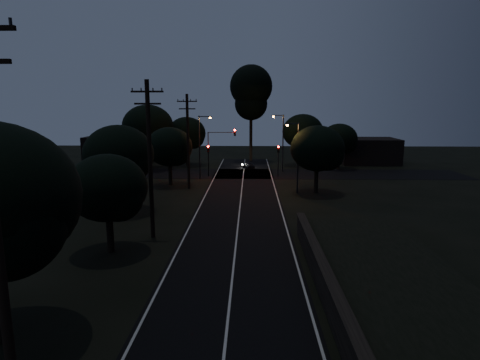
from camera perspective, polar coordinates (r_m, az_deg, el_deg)
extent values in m
cube|color=black|center=(35.57, -0.09, -4.54)|extent=(8.00, 70.00, 0.02)
cube|color=black|center=(55.11, 0.50, 0.91)|extent=(60.00, 8.00, 0.02)
cube|color=beige|center=(35.56, -0.09, -4.52)|extent=(0.12, 70.00, 0.01)
cube|color=beige|center=(35.86, -6.10, -4.45)|extent=(0.12, 70.00, 0.01)
cube|color=beige|center=(35.66, 5.97, -4.54)|extent=(0.12, 70.00, 0.01)
cube|color=black|center=(17.92, 13.73, -18.26)|extent=(0.40, 26.00, 1.50)
cube|color=black|center=(17.55, 13.85, -15.97)|extent=(0.55, 26.00, 0.10)
cube|color=black|center=(18.97, 24.31, -17.74)|extent=(6.50, 26.00, 1.20)
cylinder|color=black|center=(28.44, -12.68, 2.66)|extent=(0.30, 0.30, 11.00)
cube|color=black|center=(28.20, -13.08, 12.15)|extent=(2.20, 0.12, 0.12)
cube|color=black|center=(28.19, -13.01, 10.53)|extent=(1.80, 0.12, 0.12)
cylinder|color=black|center=(45.04, -7.41, 5.36)|extent=(0.30, 0.30, 10.50)
cube|color=black|center=(44.86, -7.55, 11.03)|extent=(2.20, 0.12, 0.12)
cube|color=black|center=(44.86, -7.52, 10.01)|extent=(1.80, 0.12, 0.12)
sphere|color=black|center=(16.71, -30.25, -5.29)|extent=(4.18, 4.18, 4.18)
cylinder|color=black|center=(27.16, -17.98, -7.35)|extent=(0.44, 0.44, 2.35)
ellipsoid|color=black|center=(26.41, -18.36, -1.05)|extent=(4.99, 4.99, 4.24)
sphere|color=black|center=(25.77, -16.84, -2.38)|extent=(2.99, 2.99, 2.99)
cylinder|color=black|center=(37.03, -16.56, -2.16)|extent=(0.44, 0.44, 2.81)
ellipsoid|color=black|center=(36.43, -16.87, 3.49)|extent=(6.06, 6.06, 5.15)
sphere|color=black|center=(35.61, -15.50, 2.42)|extent=(3.63, 3.63, 3.63)
cylinder|color=black|center=(47.95, -9.88, 0.79)|extent=(0.44, 0.44, 2.51)
ellipsoid|color=black|center=(47.51, -10.01, 4.68)|extent=(5.36, 5.36, 4.56)
sphere|color=black|center=(46.87, -8.99, 3.97)|extent=(3.22, 3.22, 3.22)
cylinder|color=black|center=(63.60, -7.52, 3.37)|extent=(0.44, 0.44, 2.77)
ellipsoid|color=black|center=(63.25, -7.60, 6.61)|extent=(5.93, 5.93, 5.04)
sphere|color=black|center=(62.56, -6.72, 6.05)|extent=(3.56, 3.56, 3.56)
cylinder|color=black|center=(60.68, -12.79, 3.20)|extent=(0.44, 0.44, 3.50)
ellipsoid|color=black|center=(60.28, -12.96, 7.45)|extent=(7.36, 7.36, 6.26)
sphere|color=black|center=(59.30, -11.90, 6.73)|extent=(4.42, 4.42, 4.42)
cylinder|color=black|center=(63.32, 8.82, 3.38)|extent=(0.44, 0.44, 2.93)
ellipsoid|color=black|center=(62.96, 8.92, 6.83)|extent=(6.30, 6.30, 5.35)
sphere|color=black|center=(62.53, 9.98, 6.20)|extent=(3.78, 3.78, 3.78)
cylinder|color=black|center=(61.26, 13.81, 2.73)|extent=(0.44, 0.44, 2.46)
ellipsoid|color=black|center=(60.92, 13.94, 5.71)|extent=(5.24, 5.24, 4.45)
sphere|color=black|center=(60.66, 14.87, 5.15)|extent=(3.14, 3.14, 3.14)
cylinder|color=black|center=(43.63, 10.78, -0.10)|extent=(0.44, 0.44, 2.68)
ellipsoid|color=black|center=(43.13, 10.93, 4.44)|extent=(5.69, 5.69, 4.83)
sphere|color=black|center=(42.81, 12.35, 3.58)|extent=(3.41, 3.41, 3.41)
cylinder|color=black|center=(67.50, 1.56, 6.40)|extent=(0.50, 0.50, 8.69)
sphere|color=black|center=(67.38, 1.59, 13.19)|extent=(6.96, 6.96, 6.96)
sphere|color=black|center=(67.31, 1.58, 10.77)|extent=(5.37, 5.37, 5.37)
cube|color=black|center=(68.02, -16.48, 4.19)|extent=(10.00, 8.00, 4.40)
cube|color=black|center=(68.42, 17.71, 3.99)|extent=(9.00, 7.00, 4.00)
cylinder|color=black|center=(53.17, -4.50, 2.25)|extent=(0.12, 0.12, 3.20)
cube|color=black|center=(52.91, -4.54, 4.45)|extent=(0.28, 0.22, 0.90)
sphere|color=#FF0705|center=(52.75, -4.56, 4.76)|extent=(0.22, 0.22, 0.22)
cylinder|color=black|center=(53.00, 5.44, 2.21)|extent=(0.12, 0.12, 3.20)
cube|color=black|center=(52.74, 5.48, 4.41)|extent=(0.28, 0.22, 0.90)
sphere|color=#FF0705|center=(52.58, 5.50, 4.72)|extent=(0.22, 0.22, 0.22)
cylinder|color=black|center=(53.05, -4.52, 3.21)|extent=(0.12, 0.12, 5.00)
cube|color=black|center=(52.47, -0.74, 6.79)|extent=(0.28, 0.22, 0.90)
sphere|color=#FF0705|center=(52.32, -0.75, 7.10)|extent=(0.22, 0.22, 0.22)
cube|color=black|center=(52.57, -2.66, 6.78)|extent=(3.50, 0.08, 0.08)
cylinder|color=black|center=(51.00, -5.79, 4.59)|extent=(0.16, 0.16, 8.00)
cube|color=black|center=(50.66, -5.07, 8.99)|extent=(1.40, 0.10, 0.10)
cube|color=black|center=(50.59, -4.28, 8.94)|extent=(0.35, 0.22, 0.12)
sphere|color=orange|center=(50.59, -4.27, 8.83)|extent=(0.26, 0.26, 0.26)
cylinder|color=black|center=(56.74, 6.13, 5.19)|extent=(0.16, 0.16, 8.00)
cube|color=black|center=(56.46, 5.49, 9.14)|extent=(1.40, 0.10, 0.10)
cube|color=black|center=(56.42, 4.77, 9.10)|extent=(0.35, 0.22, 0.12)
sphere|color=orange|center=(56.42, 4.77, 9.00)|extent=(0.26, 0.26, 0.26)
cylinder|color=black|center=(42.97, 8.25, 3.08)|extent=(0.16, 0.16, 7.50)
cube|color=black|center=(42.59, 7.57, 7.96)|extent=(1.20, 0.10, 0.10)
cube|color=black|center=(42.53, 6.76, 7.91)|extent=(0.35, 0.22, 0.12)
sphere|color=orange|center=(42.54, 6.76, 7.77)|extent=(0.26, 0.26, 0.26)
imported|color=black|center=(58.97, 1.25, 2.05)|extent=(1.99, 3.26, 1.04)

